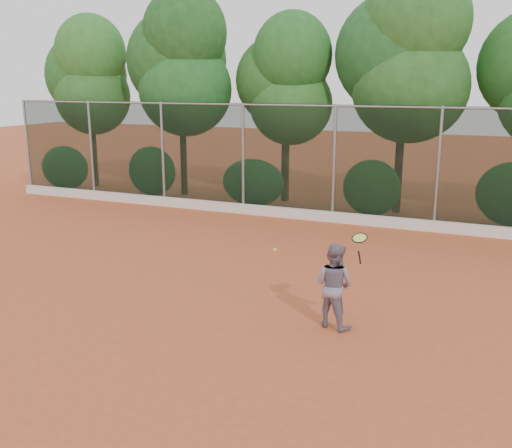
% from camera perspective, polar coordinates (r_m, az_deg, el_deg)
% --- Properties ---
extents(ground, '(80.00, 80.00, 0.00)m').
position_cam_1_polar(ground, '(11.37, -1.99, -7.25)').
color(ground, '#BA522B').
rests_on(ground, ground).
extents(concrete_curb, '(24.00, 0.20, 0.30)m').
position_cam_1_polar(concrete_curb, '(17.48, 7.48, 0.72)').
color(concrete_curb, silver).
rests_on(concrete_curb, ground).
extents(tennis_player, '(0.85, 0.74, 1.49)m').
position_cam_1_polar(tennis_player, '(9.88, 7.77, -6.09)').
color(tennis_player, slate).
rests_on(tennis_player, ground).
extents(chainlink_fence, '(24.09, 0.09, 3.50)m').
position_cam_1_polar(chainlink_fence, '(17.35, 7.82, 6.35)').
color(chainlink_fence, black).
rests_on(chainlink_fence, ground).
extents(foliage_backdrop, '(23.70, 3.63, 7.55)m').
position_cam_1_polar(foliage_backdrop, '(19.26, 8.08, 14.67)').
color(foliage_backdrop, '#47301B').
rests_on(foliage_backdrop, ground).
extents(tennis_racket, '(0.30, 0.28, 0.54)m').
position_cam_1_polar(tennis_racket, '(9.43, 10.32, -1.60)').
color(tennis_racket, black).
rests_on(tennis_racket, ground).
extents(tennis_ball_in_flight, '(0.07, 0.07, 0.07)m').
position_cam_1_polar(tennis_ball_in_flight, '(9.93, 1.90, -2.61)').
color(tennis_ball_in_flight, '#BCE433').
rests_on(tennis_ball_in_flight, ground).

